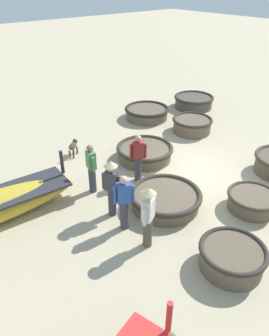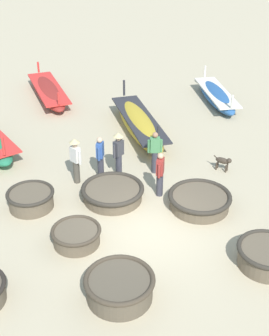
{
  "view_description": "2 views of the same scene",
  "coord_description": "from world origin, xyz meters",
  "px_view_note": "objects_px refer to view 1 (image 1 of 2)",
  "views": [
    {
      "loc": [
        -5.69,
        7.37,
        5.73
      ],
      "look_at": [
        0.26,
        2.37,
        1.06
      ],
      "focal_mm": 35.0,
      "sensor_mm": 36.0,
      "label": 1
    },
    {
      "loc": [
        -4.22,
        -10.22,
        8.53
      ],
      "look_at": [
        0.26,
        2.08,
        0.92
      ],
      "focal_mm": 50.0,
      "sensor_mm": 36.0,
      "label": 2
    }
  ],
  "objects_px": {
    "coracle_far_left": "(165,198)",
    "fisherman_hauling": "(111,185)",
    "coracle_front_right": "(147,112)",
    "coracle_front_left": "(192,125)",
    "coracle_beside_post": "(145,152)",
    "coracle_tilted": "(194,101)",
    "coracle_center": "(232,257)",
    "fisherman_standing_right": "(138,157)",
    "fisherman_standing_left": "(124,201)",
    "fisherman_with_hat": "(148,214)",
    "dog": "(73,146)",
    "fisherman_crouching": "(91,167)",
    "coracle_upturned": "(253,200)"
  },
  "relations": [
    {
      "from": "coracle_upturned",
      "to": "coracle_far_left",
      "type": "relative_size",
      "value": 0.7
    },
    {
      "from": "fisherman_with_hat",
      "to": "coracle_front_right",
      "type": "bearing_deg",
      "value": -41.79
    },
    {
      "from": "fisherman_standing_left",
      "to": "dog",
      "type": "height_order",
      "value": "fisherman_standing_left"
    },
    {
      "from": "fisherman_crouching",
      "to": "coracle_front_right",
      "type": "bearing_deg",
      "value": -57.49
    },
    {
      "from": "coracle_front_right",
      "to": "coracle_center",
      "type": "height_order",
      "value": "coracle_center"
    },
    {
      "from": "coracle_far_left",
      "to": "fisherman_crouching",
      "type": "distance_m",
      "value": 2.32
    },
    {
      "from": "coracle_front_left",
      "to": "fisherman_crouching",
      "type": "xyz_separation_m",
      "value": [
        -0.96,
        5.55,
        0.51
      ]
    },
    {
      "from": "fisherman_with_hat",
      "to": "dog",
      "type": "relative_size",
      "value": 2.93
    },
    {
      "from": "fisherman_crouching",
      "to": "coracle_tilted",
      "type": "bearing_deg",
      "value": -70.12
    },
    {
      "from": "coracle_beside_post",
      "to": "fisherman_with_hat",
      "type": "relative_size",
      "value": 1.2
    },
    {
      "from": "fisherman_crouching",
      "to": "fisherman_with_hat",
      "type": "bearing_deg",
      "value": 174.31
    },
    {
      "from": "coracle_tilted",
      "to": "coracle_center",
      "type": "height_order",
      "value": "coracle_tilted"
    },
    {
      "from": "dog",
      "to": "fisherman_standing_right",
      "type": "bearing_deg",
      "value": -165.73
    },
    {
      "from": "coracle_center",
      "to": "fisherman_standing_right",
      "type": "relative_size",
      "value": 0.96
    },
    {
      "from": "fisherman_standing_left",
      "to": "fisherman_with_hat",
      "type": "bearing_deg",
      "value": -178.73
    },
    {
      "from": "fisherman_hauling",
      "to": "coracle_front_left",
      "type": "bearing_deg",
      "value": -68.89
    },
    {
      "from": "coracle_front_left",
      "to": "fisherman_with_hat",
      "type": "distance_m",
      "value": 6.94
    },
    {
      "from": "fisherman_hauling",
      "to": "fisherman_crouching",
      "type": "height_order",
      "value": "fisherman_hauling"
    },
    {
      "from": "coracle_front_left",
      "to": "coracle_front_right",
      "type": "bearing_deg",
      "value": 11.07
    },
    {
      "from": "fisherman_standing_right",
      "to": "dog",
      "type": "xyz_separation_m",
      "value": [
        2.76,
        0.7,
        -0.46
      ]
    },
    {
      "from": "fisherman_with_hat",
      "to": "coracle_beside_post",
      "type": "bearing_deg",
      "value": -40.73
    },
    {
      "from": "coracle_front_right",
      "to": "coracle_front_left",
      "type": "bearing_deg",
      "value": -168.93
    },
    {
      "from": "coracle_far_left",
      "to": "fisherman_standing_right",
      "type": "distance_m",
      "value": 1.65
    },
    {
      "from": "coracle_beside_post",
      "to": "fisherman_standing_left",
      "type": "height_order",
      "value": "fisherman_standing_left"
    },
    {
      "from": "fisherman_with_hat",
      "to": "coracle_far_left",
      "type": "bearing_deg",
      "value": -59.72
    },
    {
      "from": "fisherman_with_hat",
      "to": "fisherman_crouching",
      "type": "bearing_deg",
      "value": -5.69
    },
    {
      "from": "coracle_front_left",
      "to": "fisherman_crouching",
      "type": "bearing_deg",
      "value": 99.78
    },
    {
      "from": "coracle_beside_post",
      "to": "fisherman_standing_right",
      "type": "distance_m",
      "value": 1.53
    },
    {
      "from": "coracle_far_left",
      "to": "fisherman_crouching",
      "type": "relative_size",
      "value": 1.31
    },
    {
      "from": "coracle_center",
      "to": "coracle_front_left",
      "type": "distance_m",
      "value": 7.29
    },
    {
      "from": "coracle_front_left",
      "to": "fisherman_hauling",
      "type": "bearing_deg",
      "value": 111.11
    },
    {
      "from": "fisherman_standing_left",
      "to": "coracle_far_left",
      "type": "bearing_deg",
      "value": -91.24
    },
    {
      "from": "coracle_center",
      "to": "fisherman_hauling",
      "type": "bearing_deg",
      "value": 15.61
    },
    {
      "from": "fisherman_hauling",
      "to": "coracle_beside_post",
      "type": "bearing_deg",
      "value": -57.22
    },
    {
      "from": "fisherman_with_hat",
      "to": "fisherman_crouching",
      "type": "relative_size",
      "value": 1.06
    },
    {
      "from": "coracle_front_right",
      "to": "fisherman_with_hat",
      "type": "relative_size",
      "value": 1.2
    },
    {
      "from": "coracle_tilted",
      "to": "fisherman_with_hat",
      "type": "bearing_deg",
      "value": 124.71
    },
    {
      "from": "coracle_far_left",
      "to": "fisherman_hauling",
      "type": "bearing_deg",
      "value": 63.95
    },
    {
      "from": "fisherman_standing_right",
      "to": "coracle_beside_post",
      "type": "bearing_deg",
      "value": -50.19
    },
    {
      "from": "coracle_far_left",
      "to": "fisherman_with_hat",
      "type": "height_order",
      "value": "fisherman_with_hat"
    },
    {
      "from": "fisherman_crouching",
      "to": "coracle_front_left",
      "type": "bearing_deg",
      "value": -80.22
    },
    {
      "from": "fisherman_with_hat",
      "to": "coracle_front_left",
      "type": "bearing_deg",
      "value": -57.44
    },
    {
      "from": "coracle_beside_post",
      "to": "coracle_far_left",
      "type": "relative_size",
      "value": 0.98
    },
    {
      "from": "coracle_front_right",
      "to": "dog",
      "type": "distance_m",
      "value": 4.45
    },
    {
      "from": "coracle_far_left",
      "to": "fisherman_standing_left",
      "type": "relative_size",
      "value": 1.31
    },
    {
      "from": "coracle_tilted",
      "to": "coracle_far_left",
      "type": "height_order",
      "value": "coracle_tilted"
    },
    {
      "from": "coracle_tilted",
      "to": "fisherman_hauling",
      "type": "height_order",
      "value": "fisherman_hauling"
    },
    {
      "from": "coracle_center",
      "to": "fisherman_with_hat",
      "type": "xyz_separation_m",
      "value": [
        1.72,
        0.97,
        0.64
      ]
    },
    {
      "from": "coracle_front_right",
      "to": "coracle_upturned",
      "type": "distance_m",
      "value": 7.16
    },
    {
      "from": "coracle_front_right",
      "to": "fisherman_hauling",
      "type": "xyz_separation_m",
      "value": [
        -4.52,
        5.31,
        0.67
      ]
    }
  ]
}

